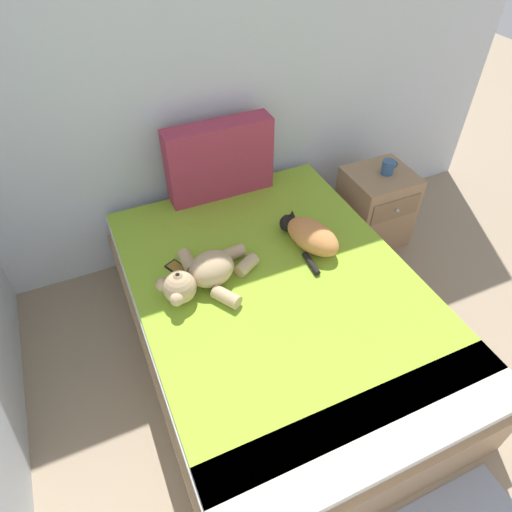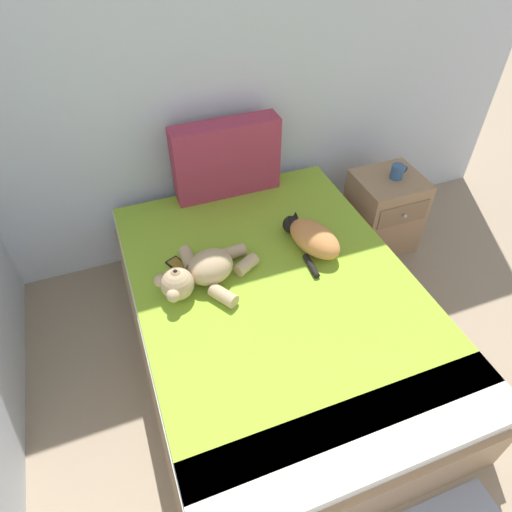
# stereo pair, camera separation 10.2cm
# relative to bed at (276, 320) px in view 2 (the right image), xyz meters

# --- Properties ---
(ground_plane) EXTENTS (9.98, 9.98, 0.00)m
(ground_plane) POSITION_rel_bed_xyz_m (0.39, -0.95, -0.25)
(ground_plane) COLOR gray
(wall_back) EXTENTS (3.62, 0.06, 2.49)m
(wall_back) POSITION_rel_bed_xyz_m (0.39, 1.08, 0.99)
(wall_back) COLOR silver
(wall_back) RESTS_ON ground_plane
(bed) EXTENTS (1.44, 1.98, 0.51)m
(bed) POSITION_rel_bed_xyz_m (0.00, 0.00, 0.00)
(bed) COLOR #9E7A56
(bed) RESTS_ON ground_plane
(patterned_cushion) EXTENTS (0.65, 0.15, 0.47)m
(patterned_cushion) POSITION_rel_bed_xyz_m (0.02, 0.89, 0.49)
(patterned_cushion) COLOR #A5334C
(patterned_cushion) RESTS_ON bed
(cat) EXTENTS (0.28, 0.44, 0.15)m
(cat) POSITION_rel_bed_xyz_m (0.29, 0.22, 0.33)
(cat) COLOR #D18447
(cat) RESTS_ON bed
(teddy_bear) EXTENTS (0.55, 0.46, 0.18)m
(teddy_bear) POSITION_rel_bed_xyz_m (-0.35, 0.17, 0.33)
(teddy_bear) COLOR tan
(teddy_bear) RESTS_ON bed
(cell_phone) EXTENTS (0.13, 0.16, 0.01)m
(cell_phone) POSITION_rel_bed_xyz_m (-0.43, 0.32, 0.26)
(cell_phone) COLOR black
(cell_phone) RESTS_ON bed
(nightstand) EXTENTS (0.43, 0.42, 0.54)m
(nightstand) POSITION_rel_bed_xyz_m (1.05, 0.60, 0.02)
(nightstand) COLOR #9E7A56
(nightstand) RESTS_ON ground_plane
(mug) EXTENTS (0.12, 0.08, 0.09)m
(mug) POSITION_rel_bed_xyz_m (1.08, 0.60, 0.34)
(mug) COLOR #33598C
(mug) RESTS_ON nightstand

